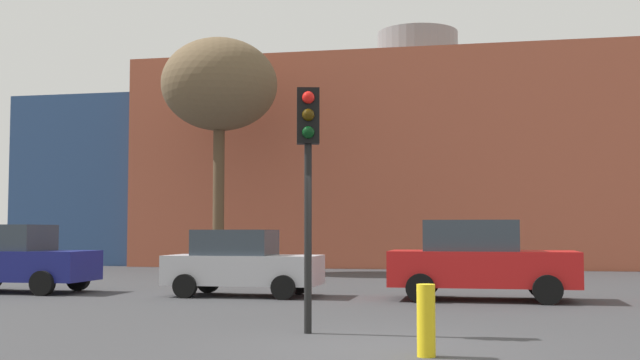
# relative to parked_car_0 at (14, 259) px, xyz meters

# --- Properties ---
(ground_plane) EXTENTS (200.00, 200.00, 0.00)m
(ground_plane) POSITION_rel_parked_car_0_xyz_m (10.65, -7.97, -0.89)
(ground_plane) COLOR #38383A
(building_backdrop) EXTENTS (38.49, 11.32, 11.54)m
(building_backdrop) POSITION_rel_parked_car_0_xyz_m (9.24, 20.18, 3.74)
(building_backdrop) COLOR #B2563D
(building_backdrop) RESTS_ON ground_plane
(parked_car_0) EXTENTS (4.12, 2.02, 1.79)m
(parked_car_0) POSITION_rel_parked_car_0_xyz_m (0.00, 0.00, 0.00)
(parked_car_0) COLOR navy
(parked_car_0) RESTS_ON ground_plane
(parked_car_1) EXTENTS (3.81, 1.87, 1.65)m
(parked_car_1) POSITION_rel_parked_car_0_xyz_m (6.30, 0.00, -0.07)
(parked_car_1) COLOR silver
(parked_car_1) RESTS_ON ground_plane
(parked_car_2) EXTENTS (4.32, 2.12, 1.87)m
(parked_car_2) POSITION_rel_parked_car_0_xyz_m (12.13, 0.00, 0.04)
(parked_car_2) COLOR red
(parked_car_2) RESTS_ON ground_plane
(traffic_light_island) EXTENTS (0.41, 0.39, 3.91)m
(traffic_light_island) POSITION_rel_parked_car_0_xyz_m (9.45, -6.68, 1.99)
(traffic_light_island) COLOR black
(traffic_light_island) RESTS_ON ground_plane
(bare_tree_0) EXTENTS (4.57, 4.57, 9.23)m
(bare_tree_0) POSITION_rel_parked_car_0_xyz_m (2.15, 10.43, 6.44)
(bare_tree_0) COLOR brown
(bare_tree_0) RESTS_ON ground_plane
(bollard_yellow_0) EXTENTS (0.24, 0.24, 0.93)m
(bollard_yellow_0) POSITION_rel_parked_car_0_xyz_m (11.43, -8.64, -0.42)
(bollard_yellow_0) COLOR yellow
(bollard_yellow_0) RESTS_ON ground_plane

